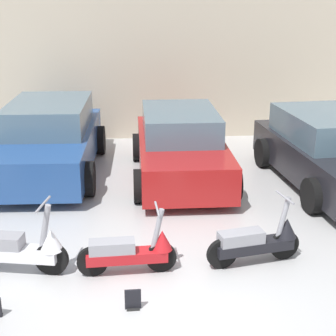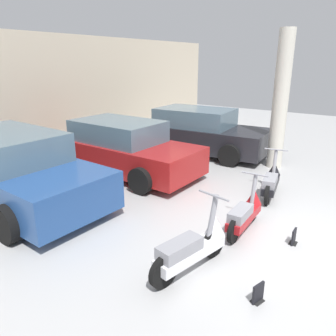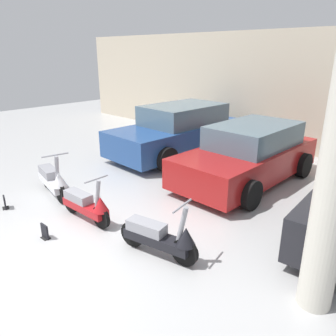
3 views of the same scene
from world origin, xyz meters
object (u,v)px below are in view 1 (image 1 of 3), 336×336
object	(u,v)px
car_rear_center	(181,146)
placard_near_right_scooter	(133,300)
scooter_front_right	(131,251)
car_rear_right	(328,151)
scooter_front_center	(258,240)
scooter_front_left	(19,248)
car_rear_left	(49,140)

from	to	relation	value
car_rear_center	placard_near_right_scooter	bearing A→B (deg)	-12.19
scooter_front_right	car_rear_center	size ratio (longest dim) A/B	0.33
car_rear_right	placard_near_right_scooter	size ratio (longest dim) A/B	16.52
scooter_front_center	scooter_front_left	bearing A→B (deg)	168.57
scooter_front_right	scooter_front_center	size ratio (longest dim) A/B	0.98
scooter_front_right	car_rear_center	distance (m)	4.04
scooter_front_right	placard_near_right_scooter	distance (m)	0.88
scooter_front_left	scooter_front_center	size ratio (longest dim) A/B	1.07
car_rear_center	placard_near_right_scooter	xyz separation A→B (m)	(-1.09, -4.73, -0.55)
car_rear_center	scooter_front_center	bearing A→B (deg)	11.48
scooter_front_left	car_rear_right	size ratio (longest dim) A/B	0.35
car_rear_center	car_rear_right	world-z (taller)	car_rear_right
scooter_front_center	car_rear_center	xyz separation A→B (m)	(-0.70, 3.74, 0.32)
scooter_front_left	car_rear_left	bearing A→B (deg)	102.90
scooter_front_right	scooter_front_center	bearing A→B (deg)	2.00
scooter_front_left	scooter_front_right	size ratio (longest dim) A/B	1.09
scooter_front_right	scooter_front_center	distance (m)	1.80
car_rear_left	car_rear_center	distance (m)	2.81
car_rear_center	car_rear_left	bearing A→B (deg)	-100.44
scooter_front_left	car_rear_left	distance (m)	4.29
scooter_front_left	scooter_front_right	xyz separation A→B (m)	(1.53, -0.15, -0.04)
scooter_front_center	scooter_front_right	bearing A→B (deg)	173.18
car_rear_left	placard_near_right_scooter	distance (m)	5.57
car_rear_left	car_rear_right	bearing A→B (deg)	80.28
scooter_front_right	scooter_front_left	bearing A→B (deg)	171.99
car_rear_center	placard_near_right_scooter	size ratio (longest dim) A/B	15.78
scooter_front_left	car_rear_center	world-z (taller)	car_rear_center
scooter_front_left	scooter_front_right	distance (m)	1.54
scooter_front_right	placard_near_right_scooter	xyz separation A→B (m)	(0.00, -0.85, -0.22)
scooter_front_center	placard_near_right_scooter	xyz separation A→B (m)	(-1.80, -0.99, -0.23)
scooter_front_center	car_rear_center	bearing A→B (deg)	89.37
car_rear_right	scooter_front_left	bearing A→B (deg)	-65.35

